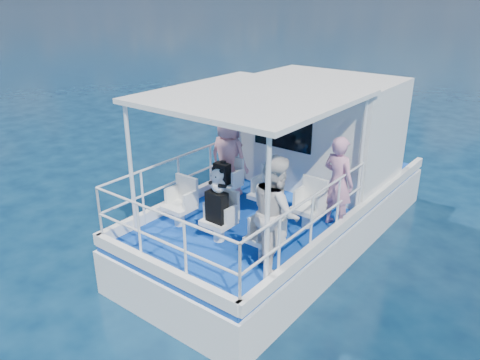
{
  "coord_description": "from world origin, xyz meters",
  "views": [
    {
      "loc": [
        4.4,
        -6.23,
        4.74
      ],
      "look_at": [
        -0.11,
        -0.4,
        1.72
      ],
      "focal_mm": 35.0,
      "sensor_mm": 36.0,
      "label": 1
    }
  ],
  "objects_px": {
    "passenger_stbd_aft": "(275,212)",
    "panda": "(218,180)",
    "backpack_center": "(217,207)",
    "passenger_port_fwd": "(228,156)"
  },
  "relations": [
    {
      "from": "passenger_stbd_aft",
      "to": "panda",
      "type": "bearing_deg",
      "value": 40.77
    },
    {
      "from": "passenger_port_fwd",
      "to": "backpack_center",
      "type": "height_order",
      "value": "passenger_port_fwd"
    },
    {
      "from": "passenger_stbd_aft",
      "to": "backpack_center",
      "type": "distance_m",
      "value": 1.11
    },
    {
      "from": "panda",
      "to": "passenger_port_fwd",
      "type": "bearing_deg",
      "value": 124.29
    },
    {
      "from": "passenger_port_fwd",
      "to": "passenger_stbd_aft",
      "type": "xyz_separation_m",
      "value": [
        2.13,
        -1.55,
        0.04
      ]
    },
    {
      "from": "passenger_stbd_aft",
      "to": "passenger_port_fwd",
      "type": "bearing_deg",
      "value": 4.77
    },
    {
      "from": "passenger_stbd_aft",
      "to": "backpack_center",
      "type": "relative_size",
      "value": 3.39
    },
    {
      "from": "passenger_port_fwd",
      "to": "panda",
      "type": "relative_size",
      "value": 4.08
    },
    {
      "from": "passenger_port_fwd",
      "to": "panda",
      "type": "xyz_separation_m",
      "value": [
        1.06,
        -1.55,
        0.27
      ]
    },
    {
      "from": "passenger_stbd_aft",
      "to": "panda",
      "type": "distance_m",
      "value": 1.1
    }
  ]
}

